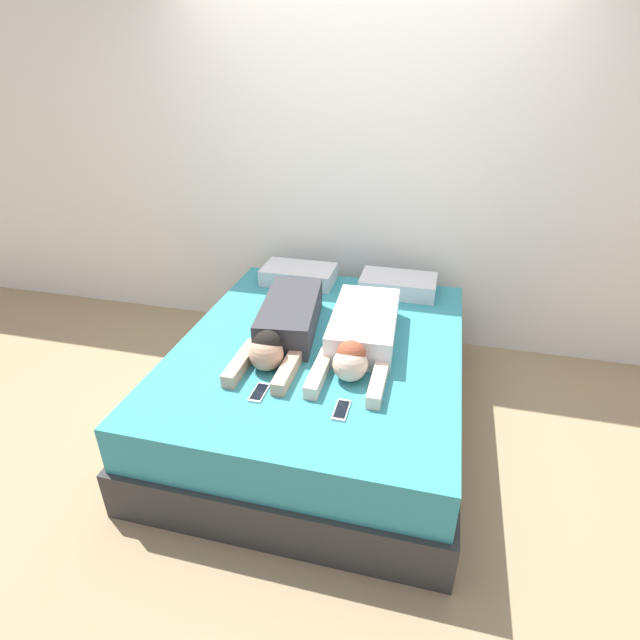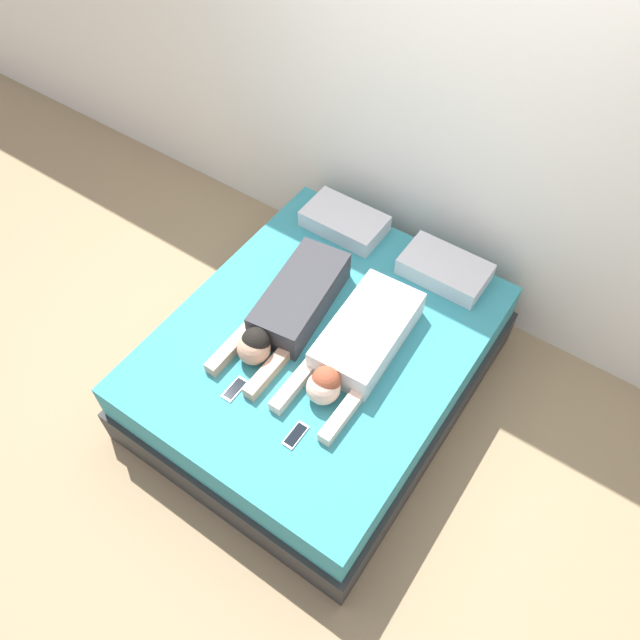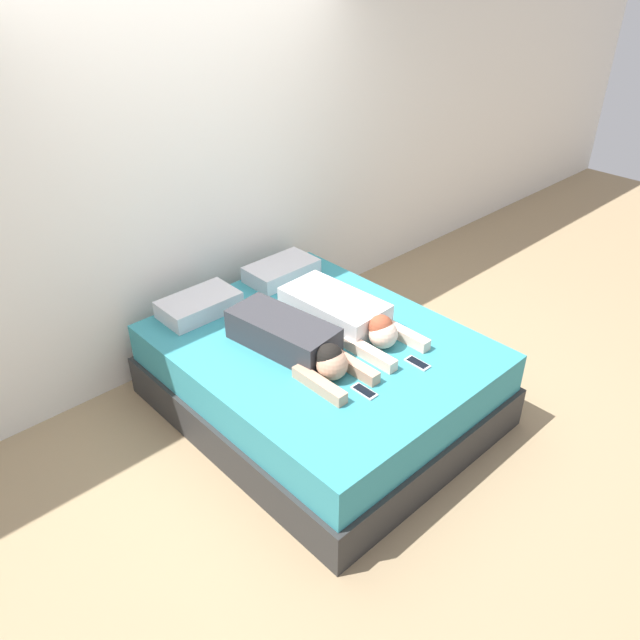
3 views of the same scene
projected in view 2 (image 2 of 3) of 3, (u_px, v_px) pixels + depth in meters
The scene contains 9 objects.
ground_plane at pixel (320, 385), 3.95m from camera, with size 12.00×12.00×0.00m, color #9E8460.
wall_back at pixel (438, 118), 3.48m from camera, with size 12.00×0.06×2.60m.
bed at pixel (320, 363), 3.73m from camera, with size 1.66×2.02×0.54m.
pillow_head_left at pixel (345, 221), 3.98m from camera, with size 0.52×0.31×0.12m.
pillow_head_right at pixel (445, 269), 3.74m from camera, with size 0.52×0.31×0.12m.
person_left at pixel (289, 309), 3.51m from camera, with size 0.40×1.02×0.21m.
person_right at pixel (358, 345), 3.37m from camera, with size 0.40×1.01×0.21m.
cell_phone_left at pixel (235, 389), 3.30m from camera, with size 0.06×0.16×0.01m.
cell_phone_right at pixel (296, 435), 3.14m from camera, with size 0.06×0.16×0.01m.
Camera 2 is at (1.16, -1.68, 3.40)m, focal length 35.00 mm.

